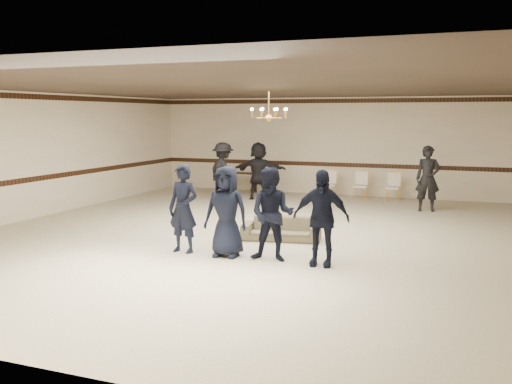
{
  "coord_description": "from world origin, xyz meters",
  "views": [
    {
      "loc": [
        4.51,
        -11.43,
        2.61
      ],
      "look_at": [
        0.27,
        -0.5,
        1.03
      ],
      "focal_mm": 39.96,
      "sensor_mm": 36.0,
      "label": 1
    }
  ],
  "objects_px": {
    "banquet_chair_right": "(393,187)",
    "console_table": "(244,182)",
    "banquet_chair_left": "(329,184)",
    "adult_mid": "(259,171)",
    "chandelier": "(269,104)",
    "banquet_chair_mid": "(361,186)",
    "boy_b": "(226,212)",
    "boy_d": "(321,218)",
    "adult_right": "(428,179)",
    "boy_a": "(183,209)",
    "boy_c": "(272,215)",
    "settee": "(281,229)",
    "adult_left": "(223,172)"
  },
  "relations": [
    {
      "from": "banquet_chair_right",
      "to": "console_table",
      "type": "distance_m",
      "value": 5.0
    },
    {
      "from": "banquet_chair_left",
      "to": "adult_mid",
      "type": "bearing_deg",
      "value": -152.47
    },
    {
      "from": "chandelier",
      "to": "banquet_chair_mid",
      "type": "bearing_deg",
      "value": 77.13
    },
    {
      "from": "boy_b",
      "to": "console_table",
      "type": "bearing_deg",
      "value": 107.24
    },
    {
      "from": "boy_d",
      "to": "adult_right",
      "type": "relative_size",
      "value": 0.94
    },
    {
      "from": "chandelier",
      "to": "boy_a",
      "type": "bearing_deg",
      "value": -102.6
    },
    {
      "from": "chandelier",
      "to": "adult_mid",
      "type": "xyz_separation_m",
      "value": [
        -1.8,
        4.06,
        -1.98
      ]
    },
    {
      "from": "adult_right",
      "to": "boy_b",
      "type": "bearing_deg",
      "value": -124.55
    },
    {
      "from": "boy_c",
      "to": "console_table",
      "type": "height_order",
      "value": "boy_c"
    },
    {
      "from": "chandelier",
      "to": "settee",
      "type": "xyz_separation_m",
      "value": [
        0.74,
        -1.25,
        -2.63
      ]
    },
    {
      "from": "boy_b",
      "to": "adult_left",
      "type": "xyz_separation_m",
      "value": [
        -2.94,
        6.31,
        0.05
      ]
    },
    {
      "from": "boy_d",
      "to": "adult_mid",
      "type": "relative_size",
      "value": 0.94
    },
    {
      "from": "boy_a",
      "to": "banquet_chair_mid",
      "type": "relative_size",
      "value": 1.95
    },
    {
      "from": "boy_a",
      "to": "banquet_chair_left",
      "type": "xyz_separation_m",
      "value": [
        0.84,
        8.11,
        -0.41
      ]
    },
    {
      "from": "boy_c",
      "to": "adult_right",
      "type": "xyz_separation_m",
      "value": [
        2.16,
        6.61,
        0.05
      ]
    },
    {
      "from": "adult_left",
      "to": "banquet_chair_right",
      "type": "distance_m",
      "value": 5.22
    },
    {
      "from": "adult_left",
      "to": "adult_mid",
      "type": "relative_size",
      "value": 1.0
    },
    {
      "from": "boy_c",
      "to": "banquet_chair_mid",
      "type": "xyz_separation_m",
      "value": [
        0.04,
        8.11,
        -0.41
      ]
    },
    {
      "from": "boy_d",
      "to": "adult_right",
      "type": "distance_m",
      "value": 6.73
    },
    {
      "from": "boy_c",
      "to": "adult_right",
      "type": "height_order",
      "value": "adult_right"
    },
    {
      "from": "adult_left",
      "to": "banquet_chair_mid",
      "type": "height_order",
      "value": "adult_left"
    },
    {
      "from": "boy_c",
      "to": "banquet_chair_right",
      "type": "distance_m",
      "value": 8.19
    },
    {
      "from": "boy_c",
      "to": "banquet_chair_mid",
      "type": "relative_size",
      "value": 1.95
    },
    {
      "from": "adult_right",
      "to": "banquet_chair_mid",
      "type": "relative_size",
      "value": 2.07
    },
    {
      "from": "adult_right",
      "to": "banquet_chair_mid",
      "type": "distance_m",
      "value": 2.64
    },
    {
      "from": "banquet_chair_mid",
      "to": "boy_c",
      "type": "bearing_deg",
      "value": -90.88
    },
    {
      "from": "boy_c",
      "to": "adult_right",
      "type": "distance_m",
      "value": 6.95
    },
    {
      "from": "boy_b",
      "to": "adult_left",
      "type": "relative_size",
      "value": 0.94
    },
    {
      "from": "boy_a",
      "to": "banquet_chair_right",
      "type": "relative_size",
      "value": 1.95
    },
    {
      "from": "boy_d",
      "to": "settee",
      "type": "height_order",
      "value": "boy_d"
    },
    {
      "from": "chandelier",
      "to": "settee",
      "type": "bearing_deg",
      "value": -59.28
    },
    {
      "from": "boy_b",
      "to": "adult_left",
      "type": "bearing_deg",
      "value": 112.03
    },
    {
      "from": "adult_left",
      "to": "console_table",
      "type": "distance_m",
      "value": 2.08
    },
    {
      "from": "boy_d",
      "to": "adult_mid",
      "type": "distance_m",
      "value": 7.99
    },
    {
      "from": "boy_a",
      "to": "banquet_chair_mid",
      "type": "bearing_deg",
      "value": 82.25
    },
    {
      "from": "boy_b",
      "to": "boy_c",
      "type": "height_order",
      "value": "same"
    },
    {
      "from": "chandelier",
      "to": "banquet_chair_right",
      "type": "xyz_separation_m",
      "value": [
        2.18,
        5.16,
        -2.44
      ]
    },
    {
      "from": "chandelier",
      "to": "banquet_chair_right",
      "type": "height_order",
      "value": "chandelier"
    },
    {
      "from": "settee",
      "to": "console_table",
      "type": "xyz_separation_m",
      "value": [
        -3.56,
        6.61,
        0.1
      ]
    },
    {
      "from": "boy_c",
      "to": "console_table",
      "type": "distance_m",
      "value": 9.22
    },
    {
      "from": "boy_b",
      "to": "banquet_chair_left",
      "type": "bearing_deg",
      "value": 87.46
    },
    {
      "from": "boy_c",
      "to": "adult_mid",
      "type": "xyz_separation_m",
      "value": [
        -2.94,
        7.01,
        0.05
      ]
    },
    {
      "from": "boy_a",
      "to": "boy_c",
      "type": "distance_m",
      "value": 1.8
    },
    {
      "from": "adult_left",
      "to": "banquet_chair_right",
      "type": "height_order",
      "value": "adult_left"
    },
    {
      "from": "settee",
      "to": "adult_mid",
      "type": "xyz_separation_m",
      "value": [
        -2.54,
        5.3,
        0.66
      ]
    },
    {
      "from": "boy_c",
      "to": "settee",
      "type": "bearing_deg",
      "value": 99.15
    },
    {
      "from": "adult_left",
      "to": "adult_mid",
      "type": "distance_m",
      "value": 1.14
    },
    {
      "from": "settee",
      "to": "boy_a",
      "type": "bearing_deg",
      "value": -139.56
    },
    {
      "from": "banquet_chair_mid",
      "to": "chandelier",
      "type": "bearing_deg",
      "value": -103.48
    },
    {
      "from": "settee",
      "to": "boy_d",
      "type": "bearing_deg",
      "value": -62.74
    }
  ]
}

